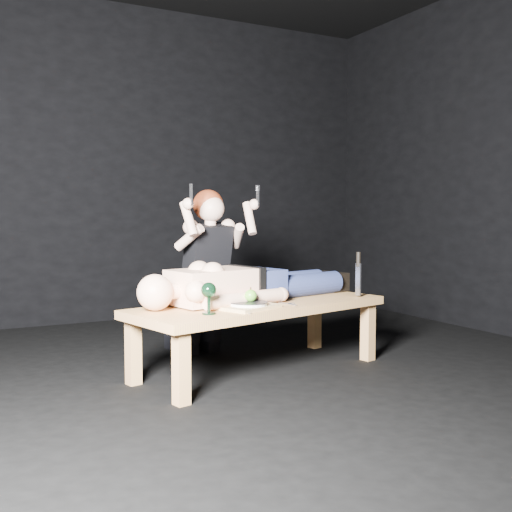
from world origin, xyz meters
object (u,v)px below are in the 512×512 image
at_px(carving_knife, 358,275).
at_px(kneeling_woman, 202,270).
at_px(lying_man, 253,279).
at_px(goblet, 209,298).
at_px(table, 260,337).
at_px(serving_tray, 248,307).

bearing_deg(carving_knife, kneeling_woman, 128.42).
relative_size(lying_man, carving_knife, 5.82).
bearing_deg(kneeling_woman, goblet, -118.38).
xyz_separation_m(table, goblet, (-0.47, -0.26, 0.32)).
xyz_separation_m(lying_man, serving_tray, (-0.20, -0.33, -0.13)).
relative_size(kneeling_woman, serving_tray, 3.53).
bearing_deg(lying_man, kneeling_woman, 95.79).
bearing_deg(kneeling_woman, table, -85.55).
bearing_deg(goblet, kneeling_woman, 69.51).
xyz_separation_m(lying_man, carving_knife, (0.71, -0.22, 0.02)).
bearing_deg(table, carving_knife, -18.44).
distance_m(lying_man, serving_tray, 0.40).
bearing_deg(lying_man, carving_knife, -29.75).
distance_m(serving_tray, goblet, 0.32).
bearing_deg(goblet, carving_knife, 8.88).
bearing_deg(lying_man, table, -112.30).
height_order(lying_man, serving_tray, lying_man).
xyz_separation_m(table, lying_man, (0.02, 0.14, 0.36)).
relative_size(table, carving_knife, 5.55).
xyz_separation_m(kneeling_woman, carving_knife, (0.87, -0.70, -0.01)).
bearing_deg(serving_tray, kneeling_woman, 87.33).
relative_size(serving_tray, carving_knife, 1.12).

